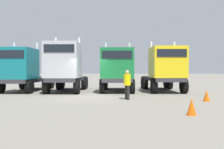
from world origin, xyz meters
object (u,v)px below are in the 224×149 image
at_px(semi_truck_green, 117,70).
at_px(semi_truck_yellow, 165,69).
at_px(traffic_cone_mid, 207,96).
at_px(semi_truck_silver, 65,67).
at_px(semi_truck_teal, 22,70).
at_px(traffic_cone_near, 192,107).
at_px(visitor_in_hivis, 127,83).

xyz_separation_m(semi_truck_green, semi_truck_yellow, (3.73, 0.27, 0.08)).
bearing_deg(traffic_cone_mid, semi_truck_silver, 152.28).
relative_size(semi_truck_teal, traffic_cone_near, 9.53).
xyz_separation_m(semi_truck_teal, semi_truck_silver, (3.46, -0.19, 0.22)).
relative_size(semi_truck_teal, traffic_cone_mid, 9.71).
distance_m(semi_truck_teal, visitor_in_hivis, 9.18).
distance_m(semi_truck_teal, traffic_cone_near, 13.66).
bearing_deg(semi_truck_silver, traffic_cone_mid, 61.13).
xyz_separation_m(semi_truck_silver, traffic_cone_mid, (8.94, -4.70, -1.66)).
height_order(semi_truck_teal, semi_truck_yellow, semi_truck_yellow).
bearing_deg(visitor_in_hivis, semi_truck_teal, -49.28).
xyz_separation_m(semi_truck_green, traffic_cone_mid, (4.94, -5.07, -1.43)).
bearing_deg(semi_truck_teal, visitor_in_hivis, 63.50).
bearing_deg(semi_truck_green, visitor_in_hivis, 7.77).
distance_m(semi_truck_green, semi_truck_yellow, 3.74).
relative_size(semi_truck_green, semi_truck_yellow, 0.92).
relative_size(semi_truck_silver, semi_truck_yellow, 0.97).
height_order(semi_truck_silver, visitor_in_hivis, semi_truck_silver).
height_order(semi_truck_teal, visitor_in_hivis, semi_truck_teal).
bearing_deg(semi_truck_teal, traffic_cone_mid, 69.95).
bearing_deg(traffic_cone_near, semi_truck_yellow, 84.71).
height_order(semi_truck_green, traffic_cone_mid, semi_truck_green).
bearing_deg(traffic_cone_near, semi_truck_teal, 139.57).
xyz_separation_m(visitor_in_hivis, traffic_cone_near, (2.26, -4.52, -0.67)).
bearing_deg(visitor_in_hivis, semi_truck_yellow, -144.68).
height_order(semi_truck_green, traffic_cone_near, semi_truck_green).
bearing_deg(traffic_cone_near, traffic_cone_mid, 62.24).
distance_m(semi_truck_silver, semi_truck_green, 4.03).
relative_size(visitor_in_hivis, traffic_cone_near, 2.65).
bearing_deg(semi_truck_yellow, semi_truck_teal, -90.63).
xyz_separation_m(semi_truck_silver, semi_truck_green, (4.01, 0.37, -0.24)).
xyz_separation_m(semi_truck_teal, visitor_in_hivis, (8.08, -4.29, -0.77)).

